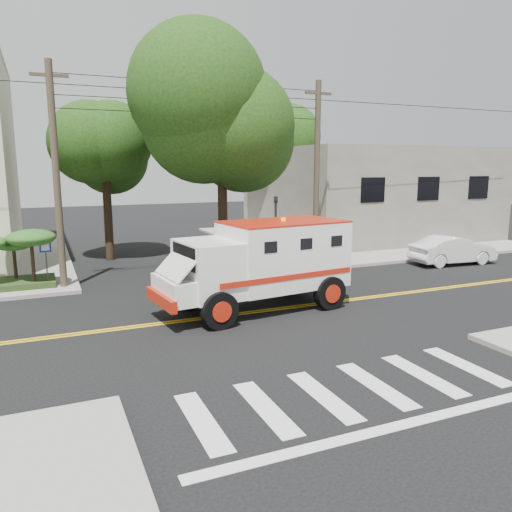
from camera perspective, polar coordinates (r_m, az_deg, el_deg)
name	(u,v)px	position (r m, az deg, el deg)	size (l,w,h in m)	color
ground	(246,313)	(17.33, -1.16, -6.53)	(100.00, 100.00, 0.00)	black
sidewalk_ne	(352,237)	(35.32, 10.93, 2.11)	(17.00, 17.00, 0.15)	gray
building_right	(368,192)	(36.29, 12.63, 7.14)	(14.00, 12.00, 6.00)	#6A635A
utility_pole_left	(57,179)	(21.37, -21.84, 8.20)	(0.28, 0.28, 9.00)	#382D23
utility_pole_right	(317,176)	(24.95, 6.94, 9.06)	(0.28, 0.28, 9.00)	#382D23
tree_main	(233,116)	(23.17, -2.65, 15.72)	(6.08, 5.70, 9.85)	black
tree_left	(112,151)	(27.39, -16.18, 11.42)	(4.48, 4.20, 7.70)	black
tree_right	(278,149)	(34.61, 2.57, 12.11)	(4.80, 4.50, 8.20)	black
traffic_signal	(276,226)	(23.41, 2.25, 3.47)	(0.15, 0.18, 3.60)	#3F3F42
accessibility_sign	(46,257)	(21.84, -22.87, -0.13)	(0.45, 0.10, 2.02)	#3F3F42
palm_planter	(12,251)	(22.27, -26.11, 0.55)	(3.52, 2.63, 2.36)	#1E3314
armored_truck	(262,260)	(17.38, 0.68, -0.50)	(7.04, 3.41, 3.09)	white
parked_sedan	(453,250)	(27.53, 21.57, 0.64)	(1.55, 4.45, 1.46)	silver
pedestrian_a	(294,241)	(26.68, 4.39, 1.77)	(0.66, 0.44, 1.82)	gray
pedestrian_b	(308,249)	(24.27, 5.96, 0.81)	(0.85, 0.66, 1.75)	gray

